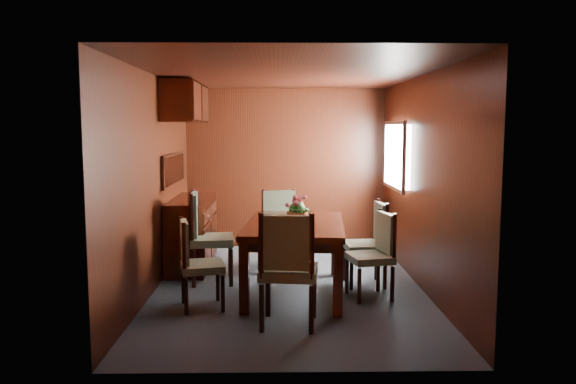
{
  "coord_description": "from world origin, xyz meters",
  "views": [
    {
      "loc": [
        -0.12,
        -6.25,
        1.81
      ],
      "look_at": [
        0.0,
        0.39,
        1.05
      ],
      "focal_mm": 35.0,
      "sensor_mm": 36.0,
      "label": 1
    }
  ],
  "objects_px": {
    "sideboard": "(192,232)",
    "dining_table": "(295,232)",
    "chair_right_near": "(376,250)",
    "flower_centerpiece": "(297,207)",
    "chair_left_near": "(195,259)",
    "chair_head": "(288,264)"
  },
  "relations": [
    {
      "from": "sideboard",
      "to": "chair_right_near",
      "type": "distance_m",
      "value": 2.58
    },
    {
      "from": "sideboard",
      "to": "flower_centerpiece",
      "type": "bearing_deg",
      "value": -32.83
    },
    {
      "from": "dining_table",
      "to": "flower_centerpiece",
      "type": "bearing_deg",
      "value": 88.82
    },
    {
      "from": "dining_table",
      "to": "chair_left_near",
      "type": "xyz_separation_m",
      "value": [
        -1.02,
        -0.54,
        -0.17
      ]
    },
    {
      "from": "dining_table",
      "to": "flower_centerpiece",
      "type": "height_order",
      "value": "flower_centerpiece"
    },
    {
      "from": "dining_table",
      "to": "chair_head",
      "type": "bearing_deg",
      "value": -90.24
    },
    {
      "from": "sideboard",
      "to": "dining_table",
      "type": "xyz_separation_m",
      "value": [
        1.32,
        -1.2,
        0.22
      ]
    },
    {
      "from": "flower_centerpiece",
      "to": "chair_right_near",
      "type": "bearing_deg",
      "value": -32.39
    },
    {
      "from": "dining_table",
      "to": "flower_centerpiece",
      "type": "distance_m",
      "value": 0.4
    },
    {
      "from": "dining_table",
      "to": "chair_head",
      "type": "xyz_separation_m",
      "value": [
        -0.1,
        -1.12,
        -0.07
      ]
    },
    {
      "from": "chair_left_near",
      "to": "flower_centerpiece",
      "type": "distance_m",
      "value": 1.42
    },
    {
      "from": "dining_table",
      "to": "chair_right_near",
      "type": "relative_size",
      "value": 1.88
    },
    {
      "from": "chair_left_near",
      "to": "chair_right_near",
      "type": "height_order",
      "value": "chair_right_near"
    },
    {
      "from": "sideboard",
      "to": "flower_centerpiece",
      "type": "xyz_separation_m",
      "value": [
        1.35,
        -0.87,
        0.46
      ]
    },
    {
      "from": "chair_left_near",
      "to": "chair_right_near",
      "type": "distance_m",
      "value": 1.91
    },
    {
      "from": "chair_right_near",
      "to": "chair_head",
      "type": "bearing_deg",
      "value": 121.59
    },
    {
      "from": "chair_left_near",
      "to": "flower_centerpiece",
      "type": "relative_size",
      "value": 3.43
    },
    {
      "from": "dining_table",
      "to": "flower_centerpiece",
      "type": "relative_size",
      "value": 6.58
    },
    {
      "from": "chair_left_near",
      "to": "chair_head",
      "type": "relative_size",
      "value": 0.85
    },
    {
      "from": "flower_centerpiece",
      "to": "chair_left_near",
      "type": "bearing_deg",
      "value": -140.72
    },
    {
      "from": "dining_table",
      "to": "chair_right_near",
      "type": "xyz_separation_m",
      "value": [
        0.86,
        -0.2,
        -0.15
      ]
    },
    {
      "from": "chair_head",
      "to": "flower_centerpiece",
      "type": "bearing_deg",
      "value": 91.35
    }
  ]
}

